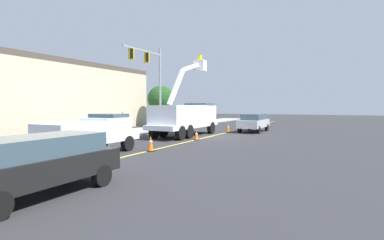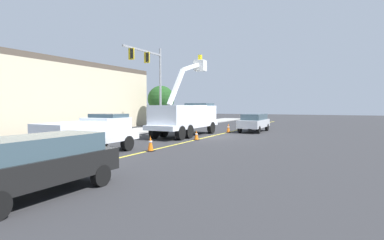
% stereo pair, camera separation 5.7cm
% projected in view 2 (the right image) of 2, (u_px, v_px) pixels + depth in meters
% --- Properties ---
extents(ground, '(120.00, 120.00, 0.00)m').
position_uv_depth(ground, '(210.00, 137.00, 24.64)').
color(ground, '#2D2D30').
extents(sidewalk_far_side, '(60.10, 7.97, 0.12)m').
position_uv_depth(sidewalk_far_side, '(128.00, 132.00, 28.29)').
color(sidewalk_far_side, '#9E9E99').
rests_on(sidewalk_far_side, ground).
extents(lane_centre_stripe, '(49.88, 3.81, 0.01)m').
position_uv_depth(lane_centre_stripe, '(210.00, 137.00, 24.64)').
color(lane_centre_stripe, yellow).
rests_on(lane_centre_stripe, ground).
extents(utility_bucket_truck, '(8.36, 3.09, 6.79)m').
position_uv_depth(utility_bucket_truck, '(186.00, 116.00, 25.23)').
color(utility_bucket_truck, white).
rests_on(utility_bucket_truck, ground).
extents(service_pickup_truck, '(5.74, 2.52, 2.06)m').
position_uv_depth(service_pickup_truck, '(89.00, 133.00, 15.72)').
color(service_pickup_truck, white).
rests_on(service_pickup_truck, ground).
extents(passing_minivan, '(4.93, 2.25, 1.69)m').
position_uv_depth(passing_minivan, '(254.00, 121.00, 28.97)').
color(passing_minivan, silver).
rests_on(passing_minivan, ground).
extents(trailing_sedan, '(4.93, 2.25, 1.69)m').
position_uv_depth(trailing_sedan, '(37.00, 162.00, 8.58)').
color(trailing_sedan, black).
rests_on(trailing_sedan, ground).
extents(traffic_cone_leading, '(0.40, 0.40, 0.81)m').
position_uv_depth(traffic_cone_leading, '(56.00, 162.00, 11.62)').
color(traffic_cone_leading, black).
rests_on(traffic_cone_leading, ground).
extents(traffic_cone_mid_front, '(0.40, 0.40, 0.88)m').
position_uv_depth(traffic_cone_mid_front, '(150.00, 143.00, 16.85)').
color(traffic_cone_mid_front, black).
rests_on(traffic_cone_mid_front, ground).
extents(traffic_cone_mid_rear, '(0.40, 0.40, 0.70)m').
position_uv_depth(traffic_cone_mid_rear, '(196.00, 135.00, 22.23)').
color(traffic_cone_mid_rear, black).
rests_on(traffic_cone_mid_rear, ground).
extents(traffic_cone_trailing, '(0.40, 0.40, 0.84)m').
position_uv_depth(traffic_cone_trailing, '(228.00, 128.00, 28.09)').
color(traffic_cone_trailing, black).
rests_on(traffic_cone_trailing, ground).
extents(traffic_signal_mast, '(5.96, 0.74, 8.23)m').
position_uv_depth(traffic_signal_mast, '(151.00, 73.00, 29.66)').
color(traffic_signal_mast, gray).
rests_on(traffic_signal_mast, ground).
extents(commercial_building_backdrop, '(19.43, 10.63, 6.69)m').
position_uv_depth(commercial_building_backdrop, '(57.00, 97.00, 31.64)').
color(commercial_building_backdrop, beige).
rests_on(commercial_building_backdrop, ground).
extents(street_tree_right, '(3.13, 3.13, 4.79)m').
position_uv_depth(street_tree_right, '(161.00, 99.00, 36.08)').
color(street_tree_right, brown).
rests_on(street_tree_right, ground).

